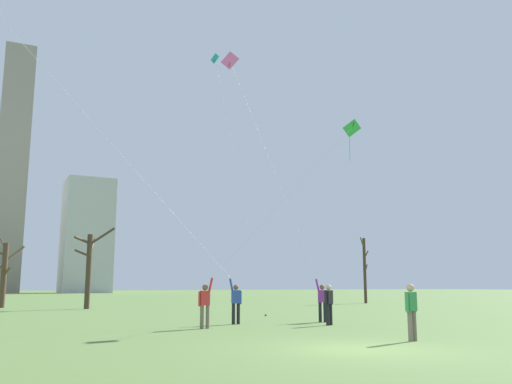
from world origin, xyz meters
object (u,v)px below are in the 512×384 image
object	(u,v)px
kite_flyer_foreground_right_green	(225,280)
bystander_far_off_by_trees	(329,302)
kite_flyer_far_back_purple	(168,221)
kite_flyer_midfield_center_pink	(306,258)
bystander_watching_nearby	(411,309)
bare_tree_leftmost	(365,268)
bare_tree_rightmost	(89,264)
distant_kite_drifting_right_teal	(221,87)
bare_tree_right_of_center	(3,271)

from	to	relation	value
kite_flyer_foreground_right_green	bystander_far_off_by_trees	size ratio (longest dim) A/B	5.76
kite_flyer_foreground_right_green	bystander_far_off_by_trees	distance (m)	4.46
kite_flyer_far_back_purple	kite_flyer_midfield_center_pink	bearing A→B (deg)	2.74
kite_flyer_foreground_right_green	bystander_far_off_by_trees	bearing A→B (deg)	-8.74
bystander_watching_nearby	bare_tree_leftmost	xyz separation A→B (m)	(20.10, 28.58, 2.25)
bare_tree_rightmost	bare_tree_leftmost	world-z (taller)	bare_tree_leftmost
kite_flyer_far_back_purple	bare_tree_rightmost	bearing A→B (deg)	89.80
kite_flyer_midfield_center_pink	bystander_watching_nearby	bearing A→B (deg)	-101.25
bare_tree_rightmost	bystander_far_off_by_trees	bearing A→B (deg)	-73.27
distant_kite_drifting_right_teal	bare_tree_rightmost	world-z (taller)	distant_kite_drifting_right_teal
kite_flyer_midfield_center_pink	bystander_far_off_by_trees	xyz separation A→B (m)	(-0.28, -2.20, -1.89)
kite_flyer_foreground_right_green	bare_tree_leftmost	bearing A→B (deg)	43.05
kite_flyer_midfield_center_pink	bystander_far_off_by_trees	bearing A→B (deg)	-97.35
bystander_watching_nearby	kite_flyer_foreground_right_green	bearing A→B (deg)	112.05
distant_kite_drifting_right_teal	kite_flyer_foreground_right_green	bearing A→B (deg)	-110.67
distant_kite_drifting_right_teal	bare_tree_right_of_center	distance (m)	21.64
bystander_watching_nearby	bare_tree_right_of_center	bearing A→B (deg)	107.62
kite_flyer_midfield_center_pink	kite_flyer_far_back_purple	size ratio (longest dim) A/B	0.79
bare_tree_rightmost	bare_tree_leftmost	xyz separation A→B (m)	(24.87, 1.46, 0.11)
kite_flyer_foreground_right_green	bare_tree_right_of_center	size ratio (longest dim) A/B	1.79
bare_tree_rightmost	bare_tree_right_of_center	distance (m)	7.09
bystander_far_off_by_trees	bare_tree_right_of_center	bearing A→B (deg)	114.47
kite_flyer_midfield_center_pink	bystander_watching_nearby	xyz separation A→B (m)	(-1.72, -8.65, -1.89)
kite_flyer_midfield_center_pink	kite_flyer_far_back_purple	world-z (taller)	kite_flyer_far_back_purple
bystander_watching_nearby	bare_tree_rightmost	size ratio (longest dim) A/B	0.28
bystander_far_off_by_trees	bare_tree_right_of_center	xyz separation A→B (m)	(-11.53, 25.34, 1.76)
bare_tree_rightmost	kite_flyer_far_back_purple	bearing A→B (deg)	-90.20
kite_flyer_far_back_purple	bystander_watching_nearby	size ratio (longest dim) A/B	10.44
kite_flyer_midfield_center_pink	bare_tree_right_of_center	xyz separation A→B (m)	(-11.82, 23.14, -0.13)
kite_flyer_midfield_center_pink	bare_tree_right_of_center	distance (m)	25.99
bystander_far_off_by_trees	bare_tree_rightmost	xyz separation A→B (m)	(-6.21, 20.67, 2.14)
bare_tree_leftmost	bare_tree_right_of_center	size ratio (longest dim) A/B	1.14
bystander_far_off_by_trees	bare_tree_rightmost	size ratio (longest dim) A/B	0.28
bare_tree_rightmost	bare_tree_leftmost	distance (m)	24.91
bystander_watching_nearby	bare_tree_right_of_center	xyz separation A→B (m)	(-10.10, 31.79, 1.76)
bare_tree_leftmost	bare_tree_rightmost	bearing A→B (deg)	-176.65
kite_flyer_midfield_center_pink	bystander_far_off_by_trees	distance (m)	2.91
distant_kite_drifting_right_teal	bare_tree_rightmost	distance (m)	15.86
bystander_watching_nearby	bare_tree_leftmost	bearing A→B (deg)	54.89
bystander_watching_nearby	kite_flyer_midfield_center_pink	bearing A→B (deg)	78.75
kite_flyer_far_back_purple	bare_tree_leftmost	distance (m)	32.13
bare_tree_leftmost	bare_tree_right_of_center	xyz separation A→B (m)	(-30.19, 3.21, -0.49)
bystander_far_off_by_trees	kite_flyer_far_back_purple	bearing A→B (deg)	163.31
distant_kite_drifting_right_teal	bare_tree_right_of_center	size ratio (longest dim) A/B	2.99
bystander_watching_nearby	bare_tree_rightmost	distance (m)	27.62
kite_flyer_foreground_right_green	bare_tree_rightmost	distance (m)	20.14
bystander_watching_nearby	bare_tree_leftmost	world-z (taller)	bare_tree_leftmost
distant_kite_drifting_right_teal	bare_tree_leftmost	world-z (taller)	distant_kite_drifting_right_teal
bystander_watching_nearby	bystander_far_off_by_trees	bearing A→B (deg)	77.44
kite_flyer_far_back_purple	bystander_far_off_by_trees	world-z (taller)	kite_flyer_far_back_purple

